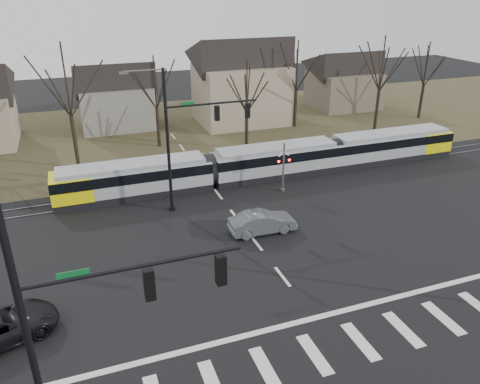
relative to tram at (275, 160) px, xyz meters
name	(u,v)px	position (x,y,z in m)	size (l,w,h in m)	color
ground	(298,297)	(-5.69, -16.00, -1.47)	(140.00, 140.00, 0.00)	black
grass_verge	(169,131)	(-5.69, 16.00, -1.47)	(140.00, 28.00, 0.01)	#38331E
crosswalk	(338,348)	(-5.69, -20.00, -1.47)	(27.00, 2.60, 0.01)	silver
stop_line	(315,318)	(-5.69, -17.80, -1.47)	(28.00, 0.35, 0.01)	silver
lane_dashes	(211,185)	(-5.69, 0.00, -1.47)	(0.18, 30.00, 0.01)	silver
rail_pair	(211,185)	(-5.69, -0.20, -1.44)	(90.00, 1.52, 0.06)	#59595E
tram	(275,160)	(0.00, 0.00, 0.00)	(35.64, 2.65, 2.70)	gray
sedan	(262,222)	(-4.78, -8.81, -0.74)	(4.50, 1.66, 1.47)	#505458
signal_pole_near_left	(86,331)	(-16.10, -22.00, 4.23)	(9.28, 0.44, 10.20)	black
signal_pole_far	(190,133)	(-8.10, -3.50, 4.23)	(9.28, 0.44, 10.20)	black
rail_crossing_signal	(283,169)	(-0.69, -3.21, 0.41)	(1.08, 0.36, 4.00)	#59595B
tree_row	(199,97)	(-3.69, 10.00, 3.53)	(59.20, 7.20, 10.00)	black
house_b	(115,92)	(-10.69, 20.00, 2.50)	(8.64, 7.56, 7.65)	slate
house_c	(242,77)	(3.31, 17.00, 3.76)	(10.80, 8.64, 10.10)	gray
house_d	(345,77)	(18.31, 19.00, 2.50)	(8.64, 7.56, 7.65)	brown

